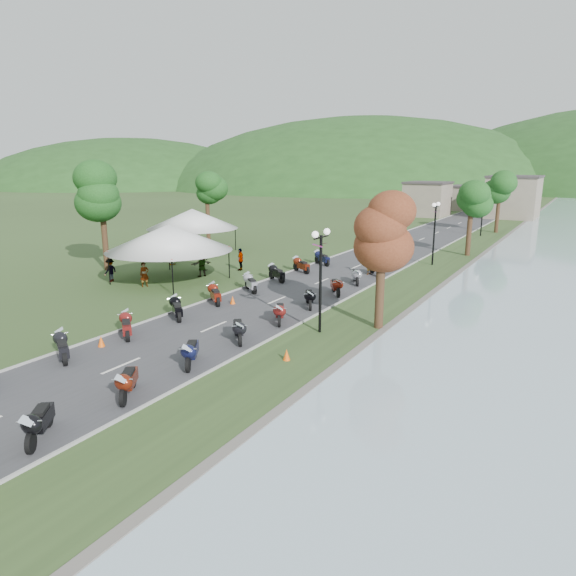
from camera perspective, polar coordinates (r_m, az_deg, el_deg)
The scene contains 13 objects.
road at distance 46.89m, azimuth 10.48°, elevation 3.55°, with size 7.00×120.00×0.02m, color #3D3D40.
hills_backdrop at distance 204.15m, azimuth 26.70°, elevation 9.99°, with size 360.00×120.00×76.00m, color #285621, non-canonical shape.
far_building at distance 90.34m, azimuth 19.54°, elevation 9.38°, with size 18.00×16.00×5.00m, color gray.
moto_row_left at distance 26.81m, azimuth -14.91°, elevation -3.09°, with size 2.60×40.30×1.10m, color #331411, non-canonical shape.
moto_row_right at distance 26.68m, azimuth -1.03°, elevation -2.70°, with size 2.60×36.39×1.10m, color #331411, non-canonical shape.
vendor_tent_main at distance 36.63m, azimuth -12.98°, elevation 3.79°, with size 5.80×5.80×4.00m, color silver, non-canonical shape.
vendor_tent_side at distance 48.79m, azimuth -10.51°, elevation 6.31°, with size 5.59×5.59×4.00m, color silver, non-canonical shape.
tree_park_left at distance 41.74m, azimuth -19.95°, elevation 8.48°, with size 3.51×3.51×9.74m, color #215C1E, non-canonical shape.
tree_lakeside at distance 25.42m, azimuth 10.36°, elevation 3.96°, with size 2.79×2.79×7.76m, color #215C1E, non-canonical shape.
pedestrian_a at distance 35.79m, azimuth -15.58°, elevation 0.14°, with size 0.62×0.45×1.69m, color slate.
pedestrian_b at distance 40.39m, azimuth -9.40°, elevation 1.97°, with size 0.86×0.47×1.76m, color slate.
pedestrian_c at distance 38.07m, azimuth -19.05°, elevation 0.68°, with size 1.06×0.44×1.64m, color slate.
traffic_cone_near at distance 24.74m, azimuth -20.05°, elevation -5.59°, with size 0.33×0.33×0.52m, color #F2590C.
Camera 1 is at (15.91, -3.37, 8.07)m, focal length 32.00 mm.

